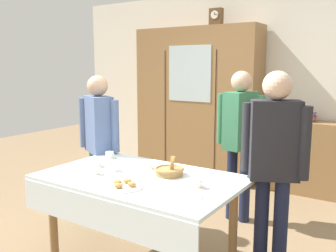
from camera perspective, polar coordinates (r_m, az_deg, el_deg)
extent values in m
cube|color=silver|center=(5.40, 14.47, 5.90)|extent=(6.40, 0.10, 2.70)
cylinder|color=olive|center=(3.31, -17.31, -13.75)|extent=(0.07, 0.07, 0.75)
cylinder|color=olive|center=(3.76, -8.94, -10.60)|extent=(0.07, 0.07, 0.75)
cylinder|color=olive|center=(3.10, 10.00, -15.14)|extent=(0.07, 0.07, 0.75)
cube|color=silver|center=(2.98, -4.26, -8.00)|extent=(1.59, 0.98, 0.03)
cube|color=silver|center=(2.68, -10.77, -13.27)|extent=(1.59, 0.01, 0.24)
cube|color=olive|center=(5.51, 4.46, 3.56)|extent=(1.89, 0.45, 2.19)
cube|color=silver|center=(5.29, 3.31, 8.08)|extent=(0.68, 0.01, 0.79)
cube|color=black|center=(5.55, -0.46, 2.49)|extent=(0.01, 0.01, 1.75)
cube|color=black|center=(5.14, 7.28, 1.85)|extent=(0.01, 0.01, 1.75)
cube|color=brown|center=(5.39, 7.44, 16.31)|extent=(0.18, 0.10, 0.24)
cylinder|color=white|center=(5.35, 7.19, 16.68)|extent=(0.11, 0.01, 0.11)
cube|color=black|center=(5.34, 7.16, 16.85)|extent=(0.00, 0.00, 0.04)
cube|color=black|center=(5.33, 7.36, 16.70)|extent=(0.05, 0.00, 0.00)
cube|color=olive|center=(5.11, 20.56, -4.56)|extent=(1.00, 0.35, 0.94)
cube|color=#664C7A|center=(5.02, 20.88, 0.87)|extent=(0.16, 0.18, 0.03)
cube|color=#99332D|center=(5.01, 20.91, 1.26)|extent=(0.17, 0.22, 0.04)
cube|color=#664C7A|center=(5.01, 20.92, 1.59)|extent=(0.14, 0.21, 0.02)
cube|color=#664C7A|center=(5.01, 20.94, 1.83)|extent=(0.15, 0.17, 0.02)
cylinder|color=silver|center=(3.56, -9.00, -4.87)|extent=(0.13, 0.13, 0.01)
cylinder|color=silver|center=(3.56, -9.01, -4.38)|extent=(0.08, 0.08, 0.05)
torus|color=silver|center=(3.53, -8.55, -4.42)|extent=(0.04, 0.01, 0.04)
cylinder|color=#47230F|center=(3.55, -9.02, -4.04)|extent=(0.06, 0.06, 0.01)
cylinder|color=white|center=(3.13, -8.36, -6.88)|extent=(0.13, 0.13, 0.01)
cylinder|color=white|center=(3.12, -8.37, -6.32)|extent=(0.08, 0.08, 0.05)
torus|color=white|center=(3.09, -7.84, -6.39)|extent=(0.04, 0.01, 0.04)
cylinder|color=white|center=(3.06, -11.14, -7.30)|extent=(0.13, 0.13, 0.01)
cylinder|color=white|center=(3.06, -11.16, -6.74)|extent=(0.08, 0.08, 0.05)
torus|color=white|center=(3.03, -10.64, -6.81)|extent=(0.04, 0.01, 0.04)
cylinder|color=white|center=(2.71, 4.49, -9.41)|extent=(0.13, 0.13, 0.01)
cylinder|color=white|center=(2.70, 4.50, -8.78)|extent=(0.08, 0.08, 0.05)
torus|color=white|center=(2.68, 5.22, -8.85)|extent=(0.04, 0.01, 0.04)
cylinder|color=silver|center=(3.29, -10.95, -6.15)|extent=(0.13, 0.13, 0.01)
cylinder|color=silver|center=(3.28, -10.97, -5.62)|extent=(0.08, 0.08, 0.05)
torus|color=silver|center=(3.25, -10.49, -5.68)|extent=(0.04, 0.01, 0.04)
cylinder|color=white|center=(3.16, -3.02, -6.61)|extent=(0.13, 0.13, 0.01)
cylinder|color=white|center=(3.15, -3.03, -6.06)|extent=(0.08, 0.08, 0.05)
torus|color=white|center=(3.13, -2.46, -6.12)|extent=(0.04, 0.01, 0.04)
cylinder|color=#47230F|center=(3.15, -3.03, -5.68)|extent=(0.06, 0.06, 0.01)
cylinder|color=#9E7542|center=(2.99, 0.21, -7.12)|extent=(0.22, 0.22, 0.05)
torus|color=#9E7542|center=(2.98, 0.21, -6.66)|extent=(0.24, 0.24, 0.02)
cylinder|color=tan|center=(2.94, 0.48, -5.87)|extent=(0.03, 0.03, 0.12)
cylinder|color=tan|center=(2.95, 0.70, -5.81)|extent=(0.04, 0.04, 0.12)
cylinder|color=tan|center=(2.97, 0.79, -5.74)|extent=(0.04, 0.04, 0.12)
cylinder|color=white|center=(2.73, -6.77, -9.25)|extent=(0.28, 0.28, 0.01)
ellipsoid|color=#BC7F3D|center=(2.70, -5.61, -8.91)|extent=(0.07, 0.05, 0.04)
ellipsoid|color=#BC7F3D|center=(2.77, -6.26, -8.41)|extent=(0.07, 0.05, 0.04)
ellipsoid|color=#BC7F3D|center=(2.75, -7.80, -8.56)|extent=(0.07, 0.05, 0.04)
ellipsoid|color=#BC7F3D|center=(2.68, -7.68, -9.08)|extent=(0.07, 0.05, 0.04)
cube|color=silver|center=(3.33, -13.87, -6.09)|extent=(0.10, 0.01, 0.00)
ellipsoid|color=silver|center=(3.29, -13.21, -6.22)|extent=(0.03, 0.02, 0.01)
cube|color=silver|center=(2.54, 4.04, -10.75)|extent=(0.10, 0.01, 0.00)
ellipsoid|color=silver|center=(2.51, 5.16, -10.94)|extent=(0.03, 0.02, 0.01)
cube|color=silver|center=(2.84, 6.99, -8.56)|extent=(0.10, 0.01, 0.00)
ellipsoid|color=silver|center=(2.82, 8.01, -8.71)|extent=(0.03, 0.02, 0.01)
cylinder|color=#191E38|center=(4.08, 9.80, -8.68)|extent=(0.11, 0.11, 0.79)
cylinder|color=#191E38|center=(4.03, 11.78, -8.99)|extent=(0.11, 0.11, 0.79)
cube|color=#33704C|center=(3.90, 11.09, 0.85)|extent=(0.27, 0.39, 0.59)
sphere|color=tan|center=(3.86, 11.28, 6.77)|extent=(0.21, 0.21, 0.21)
cylinder|color=#33704C|center=(3.98, 8.16, 1.12)|extent=(0.08, 0.08, 0.53)
cylinder|color=#33704C|center=(3.82, 14.14, 0.57)|extent=(0.08, 0.08, 0.53)
cylinder|color=#191E38|center=(3.11, 14.18, -14.65)|extent=(0.11, 0.11, 0.80)
cylinder|color=#191E38|center=(3.07, 16.92, -15.11)|extent=(0.11, 0.11, 0.80)
cube|color=#232328|center=(2.88, 16.15, -2.10)|extent=(0.41, 0.34, 0.60)
sphere|color=#DBB293|center=(2.83, 16.53, 6.01)|extent=(0.22, 0.22, 0.22)
cylinder|color=#232328|center=(2.95, 12.07, -1.66)|extent=(0.08, 0.08, 0.54)
cylinder|color=#232328|center=(2.83, 20.41, -2.54)|extent=(0.08, 0.08, 0.54)
cylinder|color=#33704C|center=(4.03, -11.14, -9.11)|extent=(0.11, 0.11, 0.77)
cylinder|color=#33704C|center=(3.94, -9.55, -9.54)|extent=(0.11, 0.11, 0.77)
cube|color=slate|center=(3.82, -10.65, 0.25)|extent=(0.41, 0.34, 0.58)
sphere|color=tan|center=(3.78, -10.83, 6.11)|extent=(0.21, 0.21, 0.21)
cylinder|color=slate|center=(3.98, -12.94, 0.52)|extent=(0.08, 0.08, 0.52)
cylinder|color=slate|center=(3.68, -8.18, -0.05)|extent=(0.08, 0.08, 0.52)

